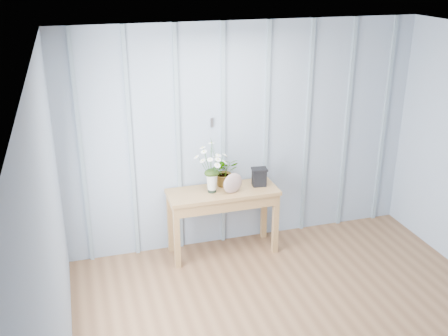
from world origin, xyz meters
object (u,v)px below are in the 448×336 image
object	(u,v)px
sideboard	(223,200)
daisy_vase	(212,161)
felt_disc_vessel	(233,183)
carved_box	(259,177)

from	to	relation	value
sideboard	daisy_vase	size ratio (longest dim) A/B	2.10
felt_disc_vessel	sideboard	bearing A→B (deg)	117.57
daisy_vase	carved_box	distance (m)	0.60
felt_disc_vessel	carved_box	bearing A→B (deg)	3.67
sideboard	carved_box	size ratio (longest dim) A/B	5.92
felt_disc_vessel	carved_box	size ratio (longest dim) A/B	1.12
carved_box	daisy_vase	bearing A→B (deg)	-178.43
daisy_vase	felt_disc_vessel	distance (m)	0.33
daisy_vase	felt_disc_vessel	size ratio (longest dim) A/B	2.51
daisy_vase	carved_box	bearing A→B (deg)	1.57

